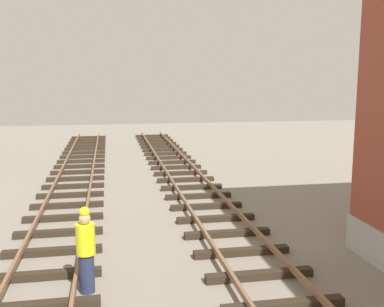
{
  "coord_description": "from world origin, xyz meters",
  "views": [
    {
      "loc": [
        -2.5,
        -2.83,
        4.48
      ],
      "look_at": [
        0.04,
        10.93,
        2.16
      ],
      "focal_mm": 42.44,
      "sensor_mm": 36.0,
      "label": 1
    }
  ],
  "objects": [
    {
      "name": "track_worker_foreground",
      "position": [
        -3.04,
        6.45,
        0.93
      ],
      "size": [
        0.4,
        0.4,
        1.87
      ],
      "color": "#262D4C",
      "rests_on": "ground"
    }
  ]
}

